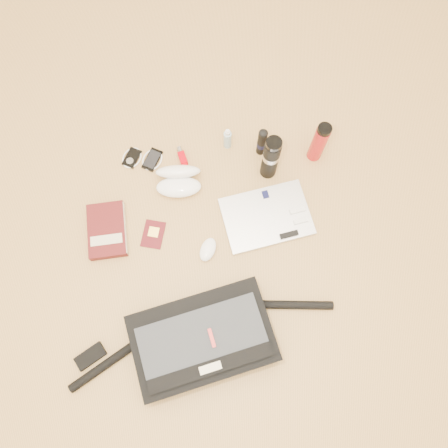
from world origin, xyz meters
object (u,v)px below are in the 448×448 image
object	(u,v)px
laptop	(267,217)
thermos_red	(319,143)
messenger_bag	(202,339)
book	(107,230)
thermos_black	(271,158)

from	to	relation	value
laptop	thermos_red	size ratio (longest dim) A/B	1.77
laptop	messenger_bag	bearing A→B (deg)	-132.27
laptop	book	size ratio (longest dim) A/B	1.62
messenger_bag	thermos_black	size ratio (longest dim) A/B	3.75
book	thermos_black	distance (m)	0.70
book	thermos_red	world-z (taller)	thermos_red
thermos_red	book	bearing A→B (deg)	-155.56
messenger_bag	book	bearing A→B (deg)	115.22
laptop	book	bearing A→B (deg)	170.66
thermos_black	messenger_bag	bearing A→B (deg)	-108.38
thermos_red	messenger_bag	bearing A→B (deg)	-118.59
laptop	thermos_red	bearing A→B (deg)	38.73
laptop	thermos_black	distance (m)	0.24
thermos_red	thermos_black	bearing A→B (deg)	-156.57
messenger_bag	laptop	xyz separation A→B (m)	(0.23, 0.49, -0.05)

